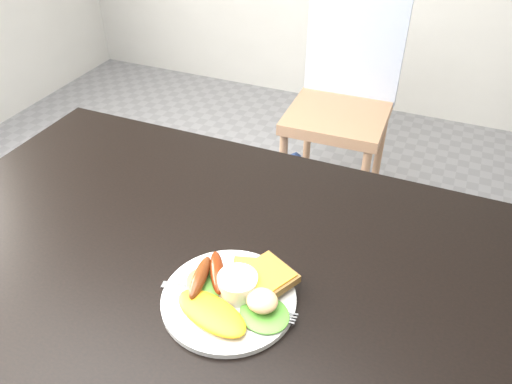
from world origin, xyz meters
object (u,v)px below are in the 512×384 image
(dining_table, at_px, (197,261))
(plate, at_px, (229,299))
(dining_chair, at_px, (338,116))
(person, at_px, (243,151))

(dining_table, relative_size, plate, 5.20)
(dining_table, xyz_separation_m, plate, (0.11, -0.08, 0.03))
(dining_chair, bearing_deg, dining_table, -90.68)
(dining_table, distance_m, dining_chair, 1.22)
(dining_chair, xyz_separation_m, plate, (0.13, -1.27, 0.31))
(dining_table, distance_m, person, 0.46)
(dining_chair, distance_m, plate, 1.32)
(person, xyz_separation_m, plate, (0.21, -0.53, 0.06))
(dining_table, bearing_deg, plate, -37.27)
(person, bearing_deg, plate, 115.31)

